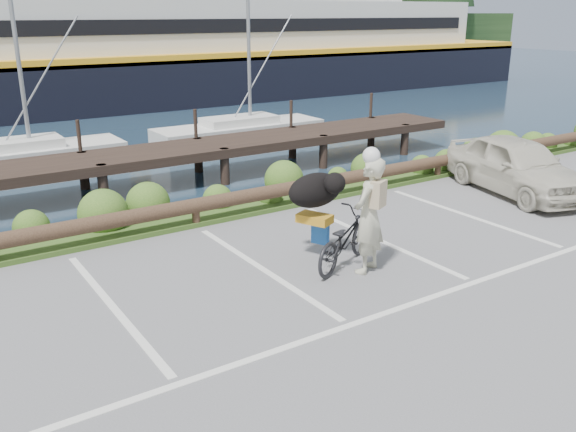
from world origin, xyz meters
name	(u,v)px	position (x,y,z in m)	size (l,w,h in m)	color
ground	(333,314)	(0.00, 0.00, 0.00)	(72.00, 72.00, 0.00)	#5E5E60
vegetation_strip	(182,215)	(0.00, 5.30, 0.05)	(34.00, 1.60, 0.10)	#3D5B21
log_rail	(197,226)	(0.00, 4.60, 0.00)	(32.00, 0.30, 0.60)	#443021
bicycle	(344,239)	(1.27, 1.34, 0.48)	(0.64, 1.84, 0.97)	black
cyclist	(369,215)	(1.45, 0.95, 0.99)	(0.72, 0.47, 1.98)	#BBB99E
dog	(315,190)	(1.02, 1.88, 1.27)	(1.05, 0.51, 0.61)	black
parked_car	(517,165)	(7.51, 2.59, 0.69)	(1.62, 4.04, 1.37)	beige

